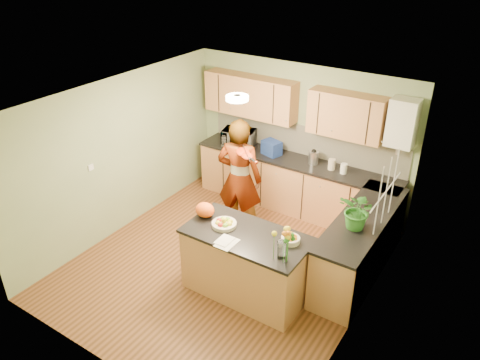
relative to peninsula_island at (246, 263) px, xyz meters
The scene contains 28 objects.
floor 0.82m from the peninsula_island, 148.02° to the left, with size 4.50×4.50×0.00m, color #503117.
ceiling 2.14m from the peninsula_island, 148.02° to the left, with size 4.00×4.50×0.02m, color white.
wall_back 2.78m from the peninsula_island, 102.38° to the left, with size 4.00×0.02×2.50m, color gray.
wall_front 2.13m from the peninsula_island, 106.83° to the right, with size 4.00×0.02×2.50m, color gray.
wall_left 2.71m from the peninsula_island, behind, with size 0.02×4.50×2.50m, color gray.
wall_right 1.67m from the peninsula_island, 14.06° to the left, with size 0.02×4.50×2.50m, color gray.
back_counter 2.35m from the peninsula_island, 101.57° to the left, with size 3.64×0.62×0.94m.
right_counter 1.65m from the peninsula_island, 46.97° to the left, with size 0.62×2.24×0.94m.
splashback 2.73m from the peninsula_island, 100.33° to the left, with size 3.60×0.02×0.52m, color beige.
upper_cabinets 2.90m from the peninsula_island, 107.07° to the left, with size 3.20×0.34×0.70m.
boiler 3.05m from the peninsula_island, 65.26° to the left, with size 0.40×0.30×0.86m.
window_right 2.02m from the peninsula_island, 33.99° to the left, with size 0.01×1.30×1.05m.
light_switch 2.70m from the peninsula_island, behind, with size 0.02×0.09×0.09m, color white.
ceiling_lamp 2.17m from the peninsula_island, 131.04° to the left, with size 0.30×0.30×0.07m.
peninsula_island is the anchor object (origin of this frame).
fruit_dish 0.62m from the peninsula_island, behind, with size 0.33×0.33×0.11m.
orange_bowl 0.78m from the peninsula_island, 15.26° to the left, with size 0.24×0.24×0.14m.
flower_vase 1.01m from the peninsula_island, 16.70° to the right, with size 0.26×0.26×0.49m.
orange_bag 0.90m from the peninsula_island, behind, with size 0.27×0.23×0.20m, color #F45714.
papers 0.57m from the peninsula_island, 108.43° to the right, with size 0.22×0.29×0.01m, color white.
violinist 1.53m from the peninsula_island, 126.73° to the left, with size 0.71×0.47×1.96m, color #D9A585.
violin 1.59m from the peninsula_island, 125.29° to the left, with size 0.66×0.26×0.13m, color #540905, non-canonical shape.
microwave 2.85m from the peninsula_island, 125.27° to the left, with size 0.56×0.38×0.31m, color white.
blue_box 2.53m from the peninsula_island, 112.25° to the left, with size 0.31×0.23×0.25m, color navy.
kettle 2.42m from the peninsula_island, 94.20° to the left, with size 0.16×0.16×0.30m.
jar_cream 2.38m from the peninsula_island, 85.79° to the left, with size 0.12×0.12×0.18m, color beige.
jar_white 2.38m from the peninsula_island, 80.41° to the left, with size 0.11×0.11×0.17m, color white.
potted_plant 1.61m from the peninsula_island, 38.33° to the left, with size 0.47×0.41×0.52m, color #2E7727.
Camera 1 is at (3.20, -4.55, 4.35)m, focal length 35.00 mm.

